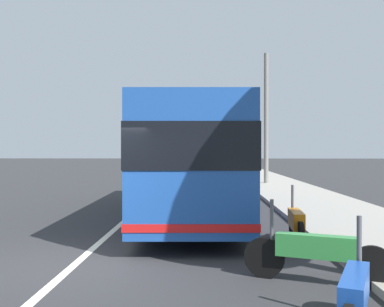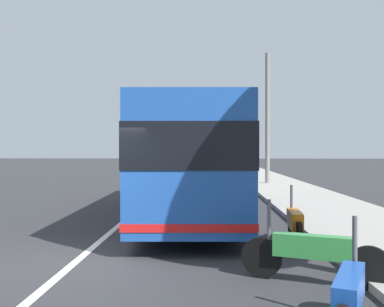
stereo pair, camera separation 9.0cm
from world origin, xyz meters
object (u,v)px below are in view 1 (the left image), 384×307
(motorcycle_far_end, at_px, (296,224))
(car_behind_bus, at_px, (196,172))
(motorcycle_mid_row, at_px, (315,252))
(motorcycle_angled, at_px, (355,299))
(car_far_distant, at_px, (201,161))
(utility_pole, at_px, (266,119))
(car_side_street, at_px, (167,163))
(coach_bus, at_px, (191,158))

(motorcycle_far_end, xyz_separation_m, car_behind_bus, (19.39, 2.58, 0.18))
(motorcycle_mid_row, relative_size, car_behind_bus, 0.46)
(motorcycle_angled, bearing_deg, car_far_distant, 25.00)
(motorcycle_mid_row, distance_m, utility_pole, 20.09)
(car_side_street, bearing_deg, car_far_distant, 161.27)
(coach_bus, xyz_separation_m, car_far_distant, (45.60, 0.10, -1.10))
(motorcycle_angled, relative_size, car_far_distant, 0.45)
(motorcycle_far_end, xyz_separation_m, car_side_street, (40.20, 6.25, 0.18))
(motorcycle_angled, relative_size, car_behind_bus, 0.44)
(motorcycle_angled, height_order, motorcycle_mid_row, motorcycle_angled)
(car_side_street, bearing_deg, car_behind_bus, 11.59)
(motorcycle_mid_row, height_order, motorcycle_far_end, motorcycle_mid_row)
(motorcycle_far_end, height_order, utility_pole, utility_pole)
(motorcycle_far_end, distance_m, utility_pole, 17.37)
(car_side_street, xyz_separation_m, car_far_distant, (10.08, -3.73, 0.07))
(coach_bus, distance_m, car_behind_bus, 14.75)
(coach_bus, relative_size, utility_pole, 1.54)
(car_far_distant, bearing_deg, motorcycle_angled, -177.57)
(motorcycle_angled, bearing_deg, coach_bus, 34.72)
(coach_bus, xyz_separation_m, utility_pole, (12.25, -4.13, 2.13))
(coach_bus, height_order, motorcycle_angled, coach_bus)
(motorcycle_mid_row, relative_size, car_far_distant, 0.47)
(car_side_street, bearing_deg, motorcycle_far_end, 10.44)
(car_side_street, relative_size, car_far_distant, 0.97)
(motorcycle_angled, relative_size, motorcycle_far_end, 0.96)
(coach_bus, height_order, car_behind_bus, coach_bus)
(motorcycle_angled, distance_m, car_far_distant, 55.24)
(motorcycle_mid_row, xyz_separation_m, utility_pole, (19.69, -1.98, 3.47))
(motorcycle_mid_row, xyz_separation_m, car_behind_bus, (22.15, 2.31, 0.17))
(motorcycle_far_end, relative_size, car_far_distant, 0.47)
(car_far_distant, xyz_separation_m, utility_pole, (-33.35, -4.22, 3.23))
(motorcycle_mid_row, distance_m, motorcycle_far_end, 2.77)
(coach_bus, distance_m, motorcycle_far_end, 5.44)
(motorcycle_far_end, distance_m, car_far_distant, 50.34)
(motorcycle_far_end, distance_m, car_behind_bus, 19.56)
(motorcycle_angled, bearing_deg, car_side_street, 30.19)
(coach_bus, relative_size, motorcycle_angled, 5.86)
(motorcycle_mid_row, bearing_deg, coach_bus, -52.36)
(motorcycle_angled, height_order, utility_pole, utility_pole)
(motorcycle_far_end, distance_m, car_side_street, 40.69)
(motorcycle_far_end, height_order, car_behind_bus, car_behind_bus)
(car_behind_bus, bearing_deg, coach_bus, 176.63)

